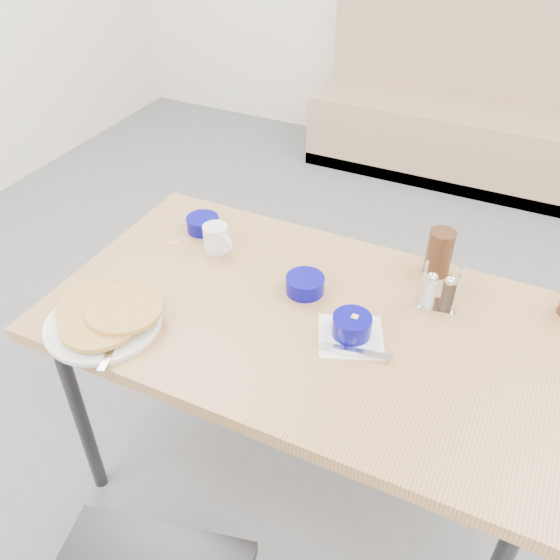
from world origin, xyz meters
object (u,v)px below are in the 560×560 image
at_px(pancake_plate, 105,318).
at_px(condiment_caddy, 439,293).
at_px(coffee_mug, 217,238).
at_px(booth_bench, 469,120).
at_px(creamer_bowl, 203,224).
at_px(amber_tumbler, 439,253).
at_px(grits_setting, 352,329).
at_px(dining_table, 307,331).
at_px(butter_bowl, 305,285).

xyz_separation_m(pancake_plate, condiment_caddy, (0.78, 0.46, 0.02)).
bearing_deg(coffee_mug, booth_bench, 81.03).
bearing_deg(creamer_bowl, condiment_caddy, -3.44).
distance_m(pancake_plate, amber_tumbler, 0.96).
bearing_deg(grits_setting, dining_table, 166.85).
bearing_deg(dining_table, amber_tumbler, 51.80).
bearing_deg(butter_bowl, amber_tumbler, 38.49).
relative_size(creamer_bowl, amber_tumbler, 0.74).
height_order(pancake_plate, butter_bowl, pancake_plate).
xyz_separation_m(pancake_plate, coffee_mug, (0.09, 0.43, 0.02)).
bearing_deg(condiment_caddy, dining_table, -156.20).
bearing_deg(creamer_bowl, dining_table, -26.48).
height_order(grits_setting, amber_tumbler, amber_tumbler).
height_order(grits_setting, condiment_caddy, condiment_caddy).
bearing_deg(condiment_caddy, grits_setting, -135.30).
relative_size(booth_bench, pancake_plate, 6.18).
height_order(dining_table, grits_setting, grits_setting).
bearing_deg(butter_bowl, creamer_bowl, 161.05).
xyz_separation_m(coffee_mug, butter_bowl, (0.33, -0.07, -0.02)).
xyz_separation_m(booth_bench, butter_bowl, (-0.05, -2.44, 0.43)).
relative_size(grits_setting, condiment_caddy, 1.84).
bearing_deg(coffee_mug, creamer_bowl, 141.32).
bearing_deg(booth_bench, condiment_caddy, -82.55).
distance_m(booth_bench, condiment_caddy, 2.41).
relative_size(booth_bench, condiment_caddy, 14.90).
xyz_separation_m(butter_bowl, condiment_caddy, (0.35, 0.10, 0.02)).
height_order(booth_bench, creamer_bowl, booth_bench).
distance_m(grits_setting, amber_tumbler, 0.40).
bearing_deg(creamer_bowl, coffee_mug, -38.68).
bearing_deg(butter_bowl, coffee_mug, 168.47).
height_order(pancake_plate, grits_setting, grits_setting).
xyz_separation_m(pancake_plate, butter_bowl, (0.42, 0.36, 0.00)).
xyz_separation_m(butter_bowl, amber_tumbler, (0.31, 0.25, 0.05)).
bearing_deg(dining_table, butter_bowl, 117.68).
distance_m(booth_bench, amber_tumbler, 2.26).
bearing_deg(pancake_plate, dining_table, 29.89).
height_order(pancake_plate, condiment_caddy, condiment_caddy).
bearing_deg(condiment_caddy, butter_bowl, -172.17).
bearing_deg(pancake_plate, butter_bowl, 40.43).
height_order(grits_setting, butter_bowl, grits_setting).
relative_size(dining_table, grits_setting, 5.96).
distance_m(booth_bench, butter_bowl, 2.48).
relative_size(pancake_plate, creamer_bowl, 2.90).
relative_size(pancake_plate, grits_setting, 1.31).
xyz_separation_m(coffee_mug, condiment_caddy, (0.68, 0.03, 0.00)).
relative_size(coffee_mug, grits_setting, 0.47).
height_order(creamer_bowl, amber_tumbler, amber_tumbler).
relative_size(booth_bench, dining_table, 1.36).
relative_size(pancake_plate, condiment_caddy, 2.41).
height_order(dining_table, creamer_bowl, creamer_bowl).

